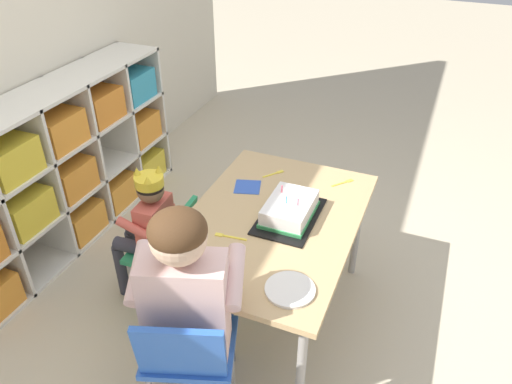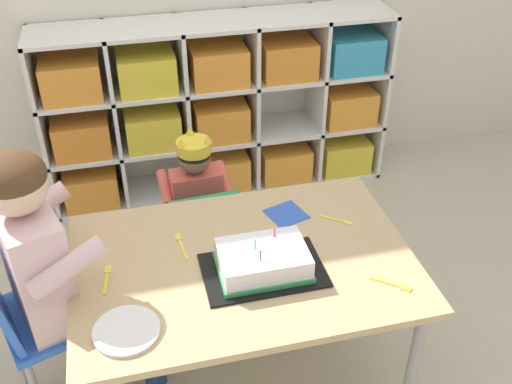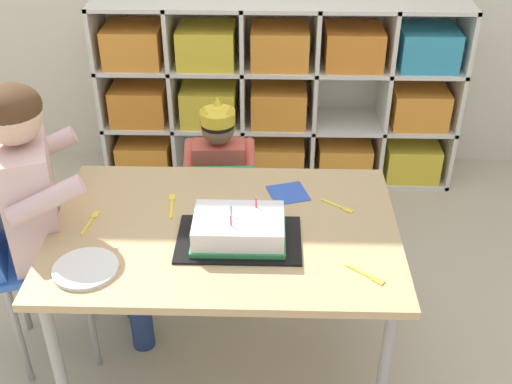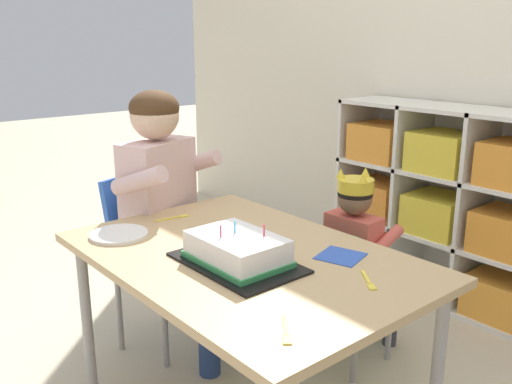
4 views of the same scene
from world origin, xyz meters
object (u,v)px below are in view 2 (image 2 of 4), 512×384
paper_plate_stack (126,331)px  fork_near_cake_tray (181,244)px  fork_at_table_front_edge (339,220)px  fork_beside_plate_stack (394,285)px  adult_helper_seated (57,258)px  classroom_chair_blue (202,232)px  fork_scattered_mid_table (107,277)px  birthday_cake_on_tray (263,262)px  classroom_chair_adult_side (35,319)px  activity_table (243,272)px  child_with_crown (195,192)px

paper_plate_stack → fork_near_cake_tray: 0.41m
fork_at_table_front_edge → fork_near_cake_tray: (-0.57, 0.00, 0.00)m
fork_beside_plate_stack → adult_helper_seated: bearing=21.9°
classroom_chair_blue → adult_helper_seated: adult_helper_seated is taller
fork_near_cake_tray → fork_scattered_mid_table: bearing=-72.8°
birthday_cake_on_tray → fork_at_table_front_edge: bearing=30.6°
classroom_chair_adult_side → adult_helper_seated: size_ratio=0.68×
fork_at_table_front_edge → fork_scattered_mid_table: size_ratio=0.81×
classroom_chair_blue → birthday_cake_on_tray: size_ratio=1.54×
classroom_chair_blue → adult_helper_seated: size_ratio=0.55×
classroom_chair_blue → birthday_cake_on_tray: bearing=97.5°
fork_scattered_mid_table → adult_helper_seated: bearing=-109.5°
adult_helper_seated → fork_scattered_mid_table: (0.15, -0.08, -0.04)m
adult_helper_seated → paper_plate_stack: (0.19, -0.32, -0.04)m
activity_table → fork_at_table_front_edge: (0.38, 0.13, 0.06)m
fork_beside_plate_stack → classroom_chair_adult_side: bearing=25.3°
birthday_cake_on_tray → fork_near_cake_tray: (-0.24, 0.19, -0.04)m
adult_helper_seated → classroom_chair_blue: bearing=-69.5°
activity_table → fork_scattered_mid_table: 0.44m
classroom_chair_adult_side → fork_scattered_mid_table: size_ratio=5.51×
classroom_chair_blue → fork_scattered_mid_table: fork_scattered_mid_table is taller
fork_near_cake_tray → activity_table: bearing=50.3°
classroom_chair_blue → fork_beside_plate_stack: (0.49, -0.76, 0.28)m
birthday_cake_on_tray → fork_at_table_front_edge: (0.33, 0.19, -0.04)m
activity_table → classroom_chair_adult_side: size_ratio=1.53×
adult_helper_seated → fork_scattered_mid_table: size_ratio=8.15×
classroom_chair_blue → child_with_crown: (-0.01, 0.10, 0.14)m
fork_near_cake_tray → fork_scattered_mid_table: (-0.25, -0.11, 0.00)m
activity_table → child_with_crown: child_with_crown is taller
child_with_crown → fork_scattered_mid_table: 0.73m
child_with_crown → adult_helper_seated: bearing=42.8°
activity_table → birthday_cake_on_tray: size_ratio=2.88×
activity_table → fork_scattered_mid_table: bearing=177.4°
birthday_cake_on_tray → child_with_crown: bearing=99.5°
adult_helper_seated → paper_plate_stack: bearing=-168.2°
classroom_chair_adult_side → activity_table: bearing=-114.1°
fork_scattered_mid_table → fork_at_table_front_edge: bearing=105.9°
child_with_crown → birthday_cake_on_tray: bearing=96.3°
child_with_crown → adult_helper_seated: adult_helper_seated is taller
birthday_cake_on_tray → fork_scattered_mid_table: size_ratio=2.93×
child_with_crown → classroom_chair_adult_side: bearing=39.3°
paper_plate_stack → fork_at_table_front_edge: (0.77, 0.35, -0.00)m
activity_table → birthday_cake_on_tray: birthday_cake_on_tray is taller
fork_at_table_front_edge → fork_near_cake_tray: size_ratio=0.74×
classroom_chair_adult_side → birthday_cake_on_tray: (0.74, -0.13, 0.20)m
adult_helper_seated → fork_near_cake_tray: (0.40, 0.03, -0.04)m
fork_near_cake_tray → fork_scattered_mid_table: size_ratio=1.09×
fork_beside_plate_stack → fork_scattered_mid_table: size_ratio=0.83×
adult_helper_seated → birthday_cake_on_tray: bearing=-123.7°
classroom_chair_adult_side → birthday_cake_on_tray: 0.78m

